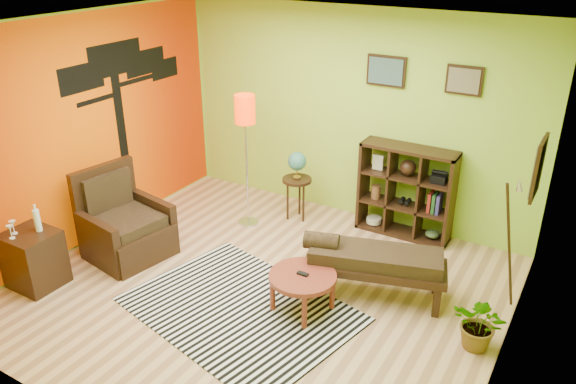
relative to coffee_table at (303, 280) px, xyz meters
The scene contains 11 objects.
ground 0.69m from the coffee_table, behind, with size 5.00×5.00×0.00m, color tan.
room_shell 1.58m from the coffee_table, behind, with size 5.04×4.54×2.82m.
zebra_rug 0.75m from the coffee_table, 149.21° to the right, with size 2.28×1.65×0.01m, color white.
coffee_table is the anchor object (origin of this frame).
armchair 2.43m from the coffee_table, behind, with size 1.02×1.01×1.07m.
side_cabinet 2.99m from the coffee_table, 158.55° to the right, with size 0.54×0.49×0.96m.
floor_lamp 2.31m from the coffee_table, 140.25° to the left, with size 0.27×0.27×1.78m.
globe_table 2.11m from the coffee_table, 121.42° to the left, with size 0.40×0.40×0.97m.
cube_shelf 2.14m from the coffee_table, 80.95° to the left, with size 1.20×0.35×1.20m.
bench 0.78m from the coffee_table, 50.45° to the left, with size 1.58×0.94×0.69m.
potted_plant 1.76m from the coffee_table, 10.81° to the left, with size 0.49×0.54×0.42m, color #26661E.
Camera 1 is at (2.91, -4.30, 3.57)m, focal length 35.00 mm.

